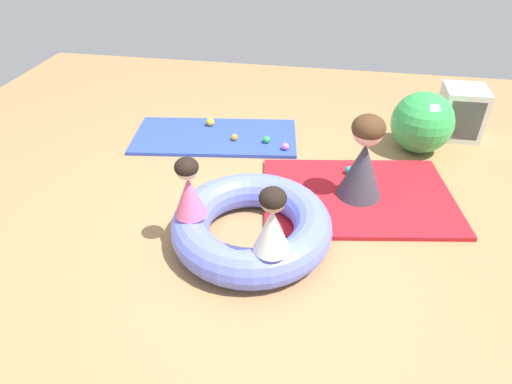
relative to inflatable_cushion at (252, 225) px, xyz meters
name	(u,v)px	position (x,y,z in m)	size (l,w,h in m)	color
ground_plane	(247,231)	(-0.05, 0.10, -0.15)	(8.00, 8.00, 0.00)	#9E7549
gym_mat_near_right	(215,137)	(-0.72, 1.61, -0.13)	(1.80, 0.85, 0.04)	#2D47B7
gym_mat_near_left	(358,196)	(0.84, 0.74, -0.13)	(1.69, 1.19, 0.04)	#B21923
inflatable_cushion	(252,225)	(0.00, 0.00, 0.00)	(1.27, 1.27, 0.30)	#6070E5
child_in_pink	(189,188)	(-0.44, -0.12, 0.38)	(0.35, 0.35, 0.48)	#E5608E
child_in_white	(272,221)	(0.22, -0.40, 0.39)	(0.29, 0.29, 0.50)	white
adult_seated	(364,158)	(0.84, 0.74, 0.27)	(0.50, 0.50, 0.78)	#383842
play_ball_orange	(234,137)	(-0.48, 1.54, -0.07)	(0.07, 0.07, 0.07)	orange
play_ball_pink	(285,147)	(0.10, 1.42, -0.07)	(0.08, 0.08, 0.08)	pink
play_ball_teal	(349,170)	(0.76, 1.07, -0.07)	(0.08, 0.08, 0.08)	teal
play_ball_yellow	(210,122)	(-0.83, 1.83, -0.06)	(0.09, 0.09, 0.09)	yellow
play_ball_green	(267,140)	(-0.12, 1.54, -0.07)	(0.08, 0.08, 0.08)	green
exercise_ball_large	(422,123)	(1.47, 1.75, 0.17)	(0.64, 0.64, 0.64)	green
storage_cube	(461,113)	(1.94, 2.14, 0.13)	(0.44, 0.44, 0.56)	silver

